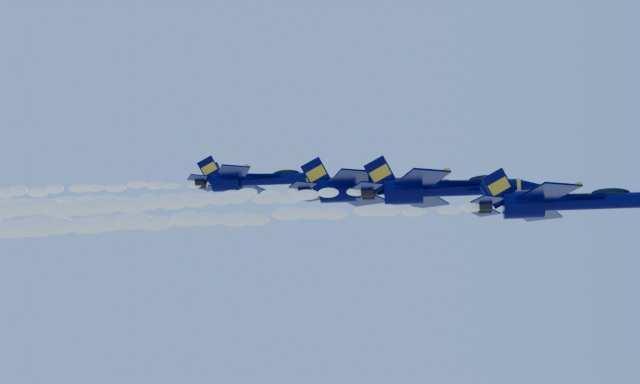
# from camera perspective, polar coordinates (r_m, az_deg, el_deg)

# --- Properties ---
(jet_lead) EXTENTS (16.19, 13.28, 6.02)m
(jet_lead) POSITION_cam_1_polar(r_m,az_deg,el_deg) (72.58, 16.76, -0.68)
(jet_lead) COLOR #000035
(smoke_trail_jet_lead) EXTENTS (47.43, 2.06, 1.86)m
(smoke_trail_jet_lead) POSITION_cam_1_polar(r_m,az_deg,el_deg) (74.11, -7.30, -1.89)
(smoke_trail_jet_lead) COLOR white
(jet_second) EXTENTS (17.75, 14.56, 6.60)m
(jet_second) POSITION_cam_1_polar(r_m,az_deg,el_deg) (79.62, 8.52, 0.25)
(jet_second) COLOR #000035
(smoke_trail_jet_second) EXTENTS (47.43, 2.26, 2.04)m
(smoke_trail_jet_second) POSITION_cam_1_polar(r_m,az_deg,el_deg) (85.02, -13.06, -0.85)
(smoke_trail_jet_second) COLOR white
(jet_third) EXTENTS (17.93, 14.70, 6.66)m
(jet_third) POSITION_cam_1_polar(r_m,az_deg,el_deg) (85.60, 3.69, 0.32)
(jet_third) COLOR #000035
(smoke_trail_jet_third) EXTENTS (47.43, 2.28, 2.06)m
(smoke_trail_jet_third) POSITION_cam_1_polar(r_m,az_deg,el_deg) (93.09, -15.94, -0.70)
(smoke_trail_jet_third) COLOR white
(jet_fourth) EXTENTS (15.28, 12.54, 5.68)m
(jet_fourth) POSITION_cam_1_polar(r_m,az_deg,el_deg) (92.67, -4.80, 0.88)
(jet_fourth) COLOR #000035
(smoke_trail_jet_fourth) EXTENTS (47.43, 1.95, 1.75)m
(smoke_trail_jet_fourth) POSITION_cam_1_polar(r_m,az_deg,el_deg) (103.39, -21.39, -0.07)
(smoke_trail_jet_fourth) COLOR white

